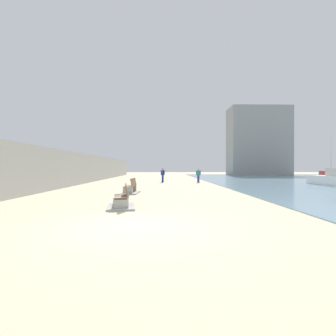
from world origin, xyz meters
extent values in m
plane|color=#C6B793|center=(0.00, 18.00, 0.00)|extent=(120.00, 120.00, 0.00)
cube|color=#9E9E99|center=(-7.50, 18.00, 1.54)|extent=(0.80, 64.00, 3.07)
cube|color=#9E9E99|center=(-0.79, 2.81, 0.25)|extent=(0.62, 0.28, 0.50)
cube|color=#9E9E99|center=(-0.99, 4.19, 0.25)|extent=(0.62, 0.28, 0.50)
cube|color=brown|center=(-0.89, 3.50, 0.45)|extent=(0.72, 1.65, 0.06)
cube|color=brown|center=(-0.66, 3.53, 0.73)|extent=(0.38, 1.61, 0.50)
cube|color=#9E9E99|center=(-0.89, 3.50, 0.04)|extent=(1.38, 2.23, 0.08)
cube|color=#9E9E99|center=(-1.30, 8.67, 0.25)|extent=(0.61, 0.23, 0.50)
cube|color=#9E9E99|center=(-1.22, 10.07, 0.25)|extent=(0.61, 0.23, 0.50)
cube|color=brown|center=(-1.26, 9.37, 0.45)|extent=(0.59, 1.63, 0.06)
cube|color=brown|center=(-1.03, 9.36, 0.73)|extent=(0.25, 1.61, 0.50)
cube|color=#9E9E99|center=(-1.26, 9.37, 0.04)|extent=(1.21, 2.16, 0.08)
cylinder|color=navy|center=(0.81, 21.46, 0.39)|extent=(0.12, 0.12, 0.79)
cylinder|color=navy|center=(0.91, 21.38, 0.39)|extent=(0.12, 0.12, 0.79)
cube|color=navy|center=(0.86, 21.42, 1.07)|extent=(0.37, 0.33, 0.56)
sphere|color=#936B4C|center=(0.86, 21.42, 1.48)|extent=(0.21, 0.21, 0.21)
cylinder|color=navy|center=(0.68, 21.55, 1.09)|extent=(0.09, 0.09, 0.50)
cylinder|color=navy|center=(1.04, 21.30, 1.09)|extent=(0.09, 0.09, 0.50)
cylinder|color=navy|center=(4.86, 21.10, 0.39)|extent=(0.12, 0.12, 0.77)
cylinder|color=navy|center=(4.73, 21.09, 0.39)|extent=(0.12, 0.12, 0.77)
cube|color=teal|center=(4.79, 21.09, 1.05)|extent=(0.33, 0.19, 0.55)
sphere|color=tan|center=(4.79, 21.09, 1.46)|extent=(0.21, 0.21, 0.21)
cylinder|color=teal|center=(5.01, 21.10, 1.08)|extent=(0.09, 0.09, 0.49)
cylinder|color=teal|center=(4.57, 21.09, 1.08)|extent=(0.09, 0.09, 0.49)
cube|color=white|center=(16.06, 15.29, 0.47)|extent=(1.57, 6.15, 0.86)
cube|color=red|center=(34.65, 43.77, 0.47)|extent=(3.56, 7.83, 0.85)
cube|color=red|center=(34.42, 42.66, 1.20)|extent=(2.10, 3.56, 0.62)
cylinder|color=silver|center=(34.72, 44.14, 4.39)|extent=(0.12, 0.12, 6.99)
cube|color=gray|center=(20.64, 46.00, 6.97)|extent=(12.00, 6.00, 13.95)
camera|label=1|loc=(0.85, -7.48, 1.70)|focal=27.84mm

